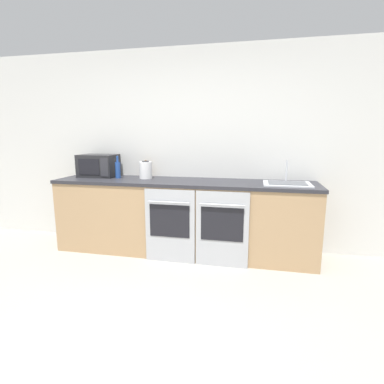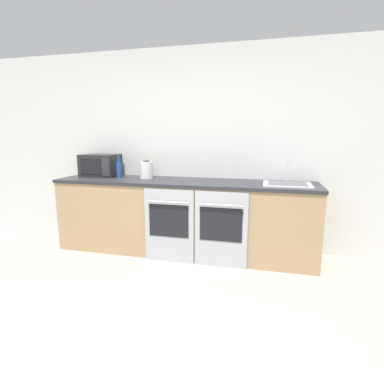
{
  "view_description": "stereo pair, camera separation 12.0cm",
  "coord_description": "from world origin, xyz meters",
  "px_view_note": "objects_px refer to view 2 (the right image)",
  "views": [
    {
      "loc": [
        0.89,
        -1.74,
        1.49
      ],
      "look_at": [
        0.12,
        1.84,
        0.79
      ],
      "focal_mm": 28.0,
      "sensor_mm": 36.0,
      "label": 1
    },
    {
      "loc": [
        1.01,
        -1.72,
        1.49
      ],
      "look_at": [
        0.12,
        1.84,
        0.79
      ],
      "focal_mm": 28.0,
      "sensor_mm": 36.0,
      "label": 2
    }
  ],
  "objects_px": {
    "oven_right": "(221,230)",
    "bottle_amber": "(147,170)",
    "kettle": "(146,170)",
    "microwave": "(100,165)",
    "bottle_blue": "(119,169)",
    "oven_left": "(169,226)",
    "sink": "(287,184)"
  },
  "relations": [
    {
      "from": "microwave",
      "to": "bottle_blue",
      "type": "xyz_separation_m",
      "value": [
        0.32,
        -0.08,
        -0.04
      ]
    },
    {
      "from": "kettle",
      "to": "microwave",
      "type": "bearing_deg",
      "value": 177.52
    },
    {
      "from": "kettle",
      "to": "sink",
      "type": "distance_m",
      "value": 1.77
    },
    {
      "from": "sink",
      "to": "oven_right",
      "type": "bearing_deg",
      "value": -156.07
    },
    {
      "from": "bottle_blue",
      "to": "kettle",
      "type": "height_order",
      "value": "bottle_blue"
    },
    {
      "from": "oven_right",
      "to": "sink",
      "type": "relative_size",
      "value": 1.65
    },
    {
      "from": "bottle_amber",
      "to": "kettle",
      "type": "xyz_separation_m",
      "value": [
        0.06,
        -0.16,
        0.02
      ]
    },
    {
      "from": "oven_left",
      "to": "microwave",
      "type": "height_order",
      "value": "microwave"
    },
    {
      "from": "kettle",
      "to": "oven_right",
      "type": "bearing_deg",
      "value": -22.07
    },
    {
      "from": "oven_right",
      "to": "bottle_blue",
      "type": "distance_m",
      "value": 1.6
    },
    {
      "from": "oven_right",
      "to": "bottle_amber",
      "type": "bearing_deg",
      "value": 152.22
    },
    {
      "from": "bottle_amber",
      "to": "bottle_blue",
      "type": "xyz_separation_m",
      "value": [
        -0.31,
        -0.21,
        0.03
      ]
    },
    {
      "from": "oven_left",
      "to": "kettle",
      "type": "bearing_deg",
      "value": 136.11
    },
    {
      "from": "microwave",
      "to": "sink",
      "type": "height_order",
      "value": "microwave"
    },
    {
      "from": "microwave",
      "to": "bottle_amber",
      "type": "xyz_separation_m",
      "value": [
        0.63,
        0.13,
        -0.06
      ]
    },
    {
      "from": "bottle_amber",
      "to": "bottle_blue",
      "type": "height_order",
      "value": "bottle_blue"
    },
    {
      "from": "bottle_amber",
      "to": "sink",
      "type": "height_order",
      "value": "sink"
    },
    {
      "from": "microwave",
      "to": "bottle_amber",
      "type": "bearing_deg",
      "value": 11.47
    },
    {
      "from": "oven_left",
      "to": "kettle",
      "type": "height_order",
      "value": "kettle"
    },
    {
      "from": "microwave",
      "to": "oven_right",
      "type": "bearing_deg",
      "value": -14.72
    },
    {
      "from": "oven_right",
      "to": "microwave",
      "type": "bearing_deg",
      "value": 165.28
    },
    {
      "from": "bottle_blue",
      "to": "sink",
      "type": "height_order",
      "value": "bottle_blue"
    },
    {
      "from": "oven_left",
      "to": "bottle_amber",
      "type": "height_order",
      "value": "bottle_amber"
    },
    {
      "from": "oven_left",
      "to": "bottle_amber",
      "type": "relative_size",
      "value": 3.89
    },
    {
      "from": "oven_right",
      "to": "bottle_amber",
      "type": "distance_m",
      "value": 1.38
    },
    {
      "from": "oven_left",
      "to": "bottle_amber",
      "type": "bearing_deg",
      "value": 130.53
    },
    {
      "from": "microwave",
      "to": "sink",
      "type": "bearing_deg",
      "value": -3.41
    },
    {
      "from": "oven_right",
      "to": "kettle",
      "type": "relative_size",
      "value": 3.81
    },
    {
      "from": "bottle_blue",
      "to": "oven_right",
      "type": "bearing_deg",
      "value": -14.97
    },
    {
      "from": "bottle_blue",
      "to": "sink",
      "type": "relative_size",
      "value": 0.55
    },
    {
      "from": "oven_left",
      "to": "sink",
      "type": "bearing_deg",
      "value": 13.35
    },
    {
      "from": "bottle_blue",
      "to": "microwave",
      "type": "bearing_deg",
      "value": 166.41
    }
  ]
}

